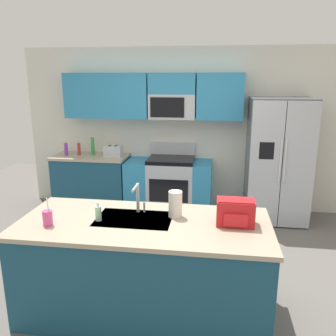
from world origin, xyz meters
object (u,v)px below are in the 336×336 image
Objects in this scene: pepper_mill at (79,149)px; sink_faucet at (138,196)px; paper_towel_roll at (175,204)px; bottle_purple at (66,149)px; refrigerator at (278,161)px; drink_cup_pink at (48,218)px; toaster at (113,151)px; backpack at (235,212)px; range_oven at (169,185)px; bottle_green at (93,146)px; soap_dispenser at (98,213)px.

pepper_mill is 0.71× the size of sink_faucet.
sink_faucet reaches higher than paper_towel_roll.
refrigerator is at bearing -0.25° from bottle_purple.
drink_cup_pink is 1.06× the size of paper_towel_roll.
pepper_mill is at bearing 175.13° from toaster.
backpack is at bearing -9.05° from sink_faucet.
backpack is (1.82, -2.41, 0.03)m from toaster.
pepper_mill is 2.83m from drink_cup_pink.
bottle_purple is at bearing 179.75° from refrigerator.
refrigerator is (1.66, -0.07, 0.48)m from range_oven.
backpack reaches higher than bottle_purple.
bottle_purple is 0.63× the size of backpack.
refrigerator is 6.56× the size of sink_faucet.
range_oven is 1.58m from pepper_mill.
bottle_green is (-2.92, 0.12, 0.12)m from refrigerator.
soap_dispenser is (0.62, -2.50, -0.02)m from toaster.
bottle_purple is at bearing -166.33° from bottle_green.
bottle_green is (-0.37, 0.10, 0.05)m from toaster.
bottle_purple is at bearing -178.04° from range_oven.
toaster is at bearing 126.97° from backpack.
backpack reaches higher than soap_dispenser.
bottle_purple is 0.43m from bottle_green.
drink_cup_pink reaches higher than soap_dispenser.
backpack is at bearing -107.06° from refrigerator.
refrigerator is 9.30× the size of pepper_mill.
refrigerator is at bearing 52.05° from soap_dispenser.
bottle_green is (0.22, 0.05, 0.05)m from pepper_mill.
range_oven is at bearing 110.53° from backpack.
bottle_purple is 0.72× the size of sink_faucet.
refrigerator is 3.52m from drink_cup_pink.
sink_faucet is at bearing -67.80° from toaster.
drink_cup_pink is at bearing -131.36° from refrigerator.
sink_faucet is (1.71, -2.27, 0.07)m from bottle_purple.
range_oven is at bearing 1.96° from bottle_purple.
bottle_purple is (-0.20, -0.06, 0.00)m from pepper_mill.
sink_faucet reaches higher than bottle_purple.
pepper_mill is at bearing -179.90° from range_oven.
pepper_mill is at bearing 15.61° from bottle_purple.
sink_faucet is 0.88× the size of backpack.
backpack is at bearing -42.80° from bottle_purple.
drink_cup_pink is (-2.32, -2.64, 0.04)m from refrigerator.
pepper_mill is 0.83× the size of paper_towel_roll.
sink_faucet is at bearing 36.23° from soap_dispenser.
toaster reaches higher than soap_dispenser.
refrigerator is at bearing 61.04° from paper_towel_roll.
bottle_green is at bearing 118.68° from sink_faucet.
drink_cup_pink is 0.79× the size of backpack.
soap_dispenser is at bearing -69.16° from bottle_green.
refrigerator is 6.39× the size of bottle_green.
refrigerator is at bearing 48.64° from drink_cup_pink.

